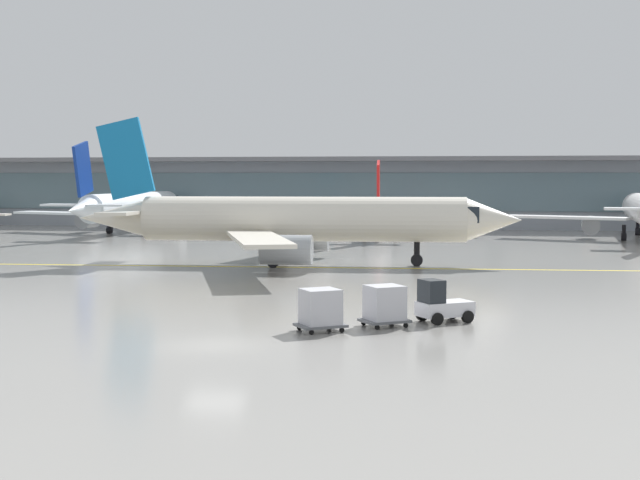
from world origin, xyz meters
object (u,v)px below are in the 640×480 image
at_px(cargo_dolly_trailing, 320,308).
at_px(gate_airplane_1, 131,207).
at_px(taxiing_regional_jet, 298,220).
at_px(gate_airplane_2, 380,214).
at_px(baggage_tug, 441,304).
at_px(cargo_dolly_lead, 385,304).

bearing_deg(cargo_dolly_trailing, gate_airplane_1, 84.30).
distance_m(gate_airplane_1, taxiing_regional_jet, 45.42).
relative_size(gate_airplane_2, taxiing_regional_jet, 0.74).
relative_size(gate_airplane_1, taxiing_regional_jet, 0.92).
bearing_deg(baggage_tug, cargo_dolly_trailing, -180.00).
bearing_deg(taxiing_regional_jet, cargo_dolly_lead, -74.85).
bearing_deg(gate_airplane_1, gate_airplane_2, -90.27).
bearing_deg(baggage_tug, cargo_dolly_lead, 180.00).
height_order(gate_airplane_2, cargo_dolly_trailing, gate_airplane_2).
bearing_deg(cargo_dolly_trailing, taxiing_regional_jet, 69.38).
height_order(gate_airplane_2, baggage_tug, gate_airplane_2).
relative_size(baggage_tug, cargo_dolly_lead, 1.12).
height_order(gate_airplane_2, cargo_dolly_lead, gate_airplane_2).
bearing_deg(gate_airplane_2, baggage_tug, -176.05).
height_order(gate_airplane_1, taxiing_regional_jet, taxiing_regional_jet).
xyz_separation_m(gate_airplane_1, taxiing_regional_jet, (28.04, -35.74, 0.28)).
xyz_separation_m(gate_airplane_1, cargo_dolly_trailing, (35.06, -66.08, -2.21)).
height_order(gate_airplane_1, baggage_tug, gate_airplane_1).
xyz_separation_m(gate_airplane_1, cargo_dolly_lead, (37.80, -64.25, -2.21)).
height_order(baggage_tug, cargo_dolly_trailing, baggage_tug).
height_order(cargo_dolly_lead, cargo_dolly_trailing, same).
relative_size(gate_airplane_1, cargo_dolly_trailing, 12.45).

